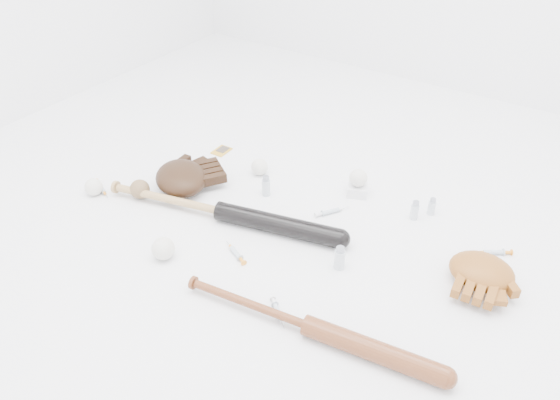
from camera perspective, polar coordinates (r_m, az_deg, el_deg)
The scene contains 21 objects.
bat_dark at distance 2.00m, azimuth -6.26°, elevation -1.16°, with size 0.96×0.07×0.07m, color black, non-canonical shape.
bat_wood at distance 1.60m, azimuth 2.89°, elevation -12.97°, with size 0.83×0.06×0.06m, color brown, non-canonical shape.
glove_dark at distance 2.17m, azimuth -10.30°, elevation 2.33°, with size 0.28×0.28×0.10m, color black, non-canonical shape.
glove_tan at distance 1.84m, azimuth 20.33°, elevation -6.98°, with size 0.24×0.24×0.09m, color brown, non-canonical shape.
trading_card at distance 2.42m, azimuth -6.13°, elevation 5.13°, with size 0.06×0.08×0.00m, color #BC8A22.
pedestal at distance 2.14m, azimuth 8.06°, elevation 1.07°, with size 0.07×0.07×0.04m, color white.
baseball_on_pedestal at distance 2.11m, azimuth 8.18°, elevation 2.31°, with size 0.07×0.07×0.07m, color silver.
baseball_left at distance 2.23m, azimuth -18.90°, elevation 1.30°, with size 0.07×0.07×0.07m, color silver.
baseball_upper at distance 2.24m, azimuth -2.15°, elevation 3.48°, with size 0.07×0.07×0.07m, color silver.
baseball_mid at distance 1.86m, azimuth -12.11°, elevation -4.98°, with size 0.08×0.08×0.08m, color silver.
baseball_aged at distance 2.16m, azimuth -14.44°, elevation 1.11°, with size 0.08×0.08×0.08m, color brown.
syringe_0 at distance 2.26m, azimuth -18.17°, elevation 1.17°, with size 0.15×0.03×0.02m, color #ADBCC6, non-canonical shape.
syringe_1 at distance 1.85m, azimuth -4.65°, elevation -5.51°, with size 0.14×0.02×0.02m, color #ADBCC6, non-canonical shape.
syringe_2 at distance 2.04m, azimuth 5.32°, elevation -1.20°, with size 0.15×0.03×0.02m, color #ADBCC6, non-canonical shape.
syringe_3 at distance 1.66m, azimuth -0.24°, elevation -11.60°, with size 0.13×0.02×0.02m, color #ADBCC6, non-canonical shape.
syringe_4 at distance 1.99m, azimuth 21.40°, elevation -5.11°, with size 0.15×0.03×0.02m, color #ADBCC6, non-canonical shape.
vial_0 at distance 2.05m, azimuth 13.90°, elevation -1.03°, with size 0.03×0.03×0.08m, color silver.
vial_1 at distance 2.09m, azimuth 15.58°, elevation -0.63°, with size 0.03×0.03×0.07m, color silver.
vial_2 at distance 2.11m, azimuth -1.47°, elevation 1.49°, with size 0.03×0.03×0.08m, color silver.
vial_3 at distance 1.79m, azimuth 6.25°, elevation -6.00°, with size 0.04×0.04×0.08m, color silver.
vial_4 at distance 2.18m, azimuth -11.82°, elevation 1.74°, with size 0.03×0.03×0.07m, color silver.
Camera 1 is at (0.87, -1.28, 1.23)m, focal length 35.00 mm.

